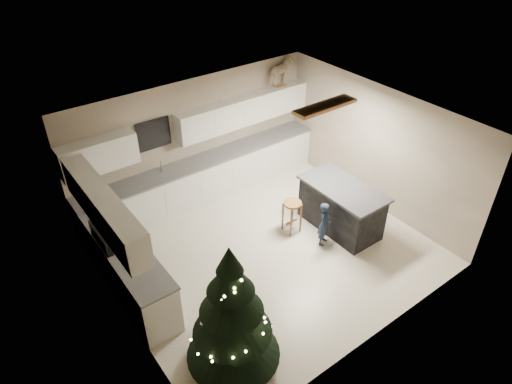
# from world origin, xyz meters

# --- Properties ---
(ground_plane) EXTENTS (5.50, 5.50, 0.00)m
(ground_plane) POSITION_xyz_m (0.00, 0.00, 0.00)
(ground_plane) COLOR beige
(room_shell) EXTENTS (5.52, 5.02, 2.61)m
(room_shell) POSITION_xyz_m (0.02, 0.00, 1.75)
(room_shell) COLOR tan
(room_shell) RESTS_ON ground_plane
(cabinetry) EXTENTS (5.50, 3.20, 2.00)m
(cabinetry) POSITION_xyz_m (-0.91, 1.65, 0.76)
(cabinetry) COLOR silver
(cabinetry) RESTS_ON ground_plane
(island) EXTENTS (0.90, 1.70, 0.95)m
(island) POSITION_xyz_m (1.60, -0.28, 0.48)
(island) COLOR black
(island) RESTS_ON ground_plane
(bar_stool) EXTENTS (0.36, 0.36, 0.68)m
(bar_stool) POSITION_xyz_m (0.76, 0.19, 0.51)
(bar_stool) COLOR brown
(bar_stool) RESTS_ON ground_plane
(christmas_tree) EXTENTS (1.39, 1.34, 2.21)m
(christmas_tree) POSITION_xyz_m (-1.85, -1.60, 0.91)
(christmas_tree) COLOR #3F2816
(christmas_tree) RESTS_ON ground_plane
(toddler) EXTENTS (0.40, 0.36, 0.92)m
(toddler) POSITION_xyz_m (1.00, -0.45, 0.46)
(toddler) COLOR #172338
(toddler) RESTS_ON ground_plane
(rocking_horse) EXTENTS (0.74, 0.49, 0.60)m
(rocking_horse) POSITION_xyz_m (2.14, 2.33, 2.31)
(rocking_horse) COLOR brown
(rocking_horse) RESTS_ON cabinetry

